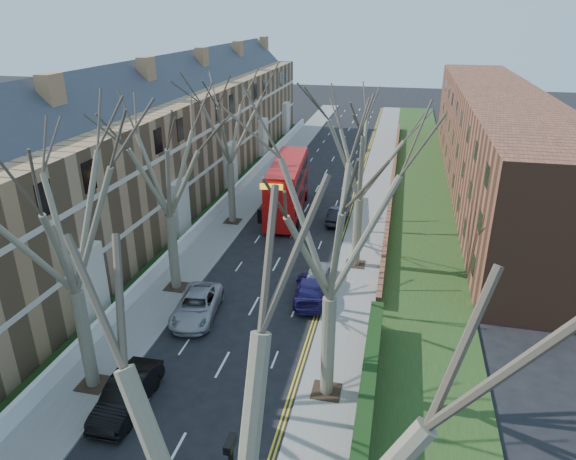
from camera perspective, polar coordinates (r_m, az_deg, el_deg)
The scene contains 17 objects.
pavement_left at distance 55.51m, azimuth -2.88°, elevation 5.13°, with size 3.00×102.00×0.12m, color slate.
pavement_right at distance 53.70m, azimuth 9.61°, elevation 4.20°, with size 3.00×102.00×0.12m, color slate.
terrace_left at distance 49.50m, azimuth -14.18°, elevation 8.81°, with size 9.70×78.00×13.60m.
flats_right at distance 56.94m, azimuth 21.93°, elevation 9.11°, with size 13.97×54.00×10.00m.
front_wall_left at distance 48.61m, azimuth -7.26°, elevation 3.01°, with size 0.30×78.00×1.00m.
grass_verge_right at distance 53.68m, azimuth 14.41°, elevation 3.88°, with size 6.00×102.00×0.06m.
tree_left_mid at distance 23.89m, azimuth -23.95°, elevation 2.41°, with size 10.50×10.50×14.71m.
tree_left_far at distance 32.13m, azimuth -13.65°, elevation 8.14°, with size 10.15×10.15×14.22m.
tree_left_dist at distance 42.89m, azimuth -6.70°, elevation 12.73°, with size 10.50×10.50×14.71m.
tree_right_mid at distance 21.42m, azimuth 5.02°, elevation 2.12°, with size 10.50×10.50×14.71m.
tree_right_far at distance 34.86m, azimuth 8.25°, elevation 9.71°, with size 10.15×10.15×14.22m.
double_decker_bus at distance 46.69m, azimuth -0.07°, elevation 4.64°, with size 3.66×11.77×4.82m.
car_left_mid at distance 26.18m, azimuth -17.49°, elevation -17.01°, with size 1.66×4.75×1.57m, color black.
car_left_far at distance 31.97m, azimuth -10.10°, elevation -8.28°, with size 2.42×5.25×1.46m, color #9C9BA0.
car_right_near at distance 33.29m, azimuth 2.54°, elevation -6.57°, with size 2.02×4.97×1.44m, color #1D1650.
car_right_mid at distance 34.88m, azimuth 3.58°, elevation -5.06°, with size 1.76×4.37×1.49m, color gray.
car_right_far at distance 45.29m, azimuth 5.57°, elevation 1.65°, with size 1.46×4.18×1.38m, color black.
Camera 1 is at (8.22, -11.84, 17.22)m, focal length 32.00 mm.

